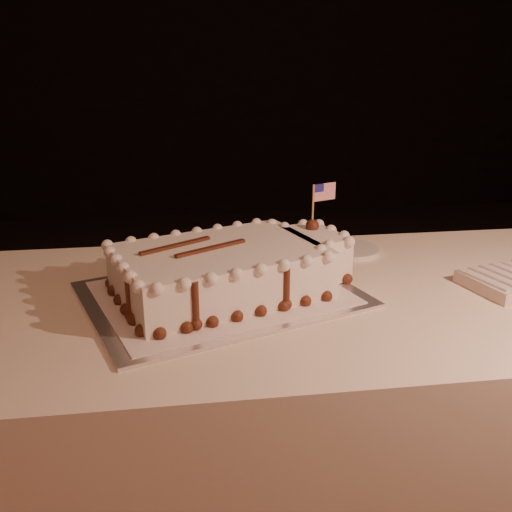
{
  "coord_description": "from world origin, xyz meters",
  "views": [
    {
      "loc": [
        -0.24,
        -0.57,
        1.27
      ],
      "look_at": [
        -0.07,
        0.61,
        0.84
      ],
      "focal_mm": 40.0,
      "sensor_mm": 36.0,
      "label": 1
    }
  ],
  "objects": [
    {
      "name": "sheet_cake",
      "position": [
        -0.13,
        0.62,
        0.81
      ],
      "size": [
        0.57,
        0.43,
        0.22
      ],
      "color": "white",
      "rests_on": "doily"
    },
    {
      "name": "cake_board",
      "position": [
        -0.15,
        0.61,
        0.75
      ],
      "size": [
        0.69,
        0.6,
        0.01
      ],
      "primitive_type": "cube",
      "rotation": [
        0.0,
        0.0,
        0.34
      ],
      "color": "silver",
      "rests_on": "banquet_table"
    },
    {
      "name": "banquet_table",
      "position": [
        0.0,
        0.6,
        0.38
      ],
      "size": [
        2.4,
        0.8,
        0.75
      ],
      "primitive_type": "cube",
      "color": "#FFE3C5",
      "rests_on": "ground"
    },
    {
      "name": "doily",
      "position": [
        -0.15,
        0.61,
        0.76
      ],
      "size": [
        0.62,
        0.54,
        0.0
      ],
      "primitive_type": "cube",
      "rotation": [
        0.0,
        0.0,
        0.34
      ],
      "color": "white",
      "rests_on": "cake_board"
    },
    {
      "name": "side_plate",
      "position": [
        0.22,
        0.86,
        0.76
      ],
      "size": [
        0.16,
        0.16,
        0.01
      ],
      "primitive_type": "cylinder",
      "color": "white",
      "rests_on": "banquet_table"
    }
  ]
}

